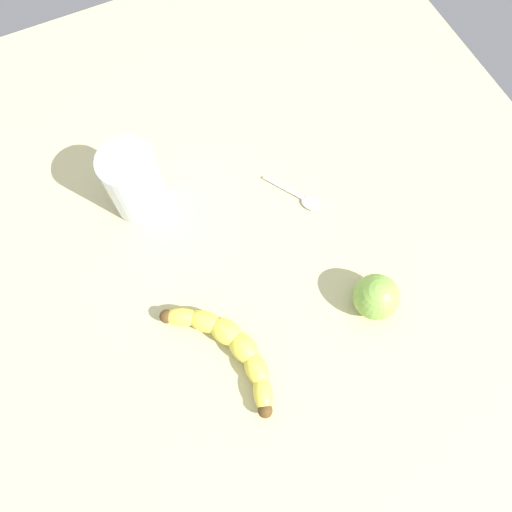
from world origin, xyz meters
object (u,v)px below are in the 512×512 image
(banana, at_px, (229,346))
(green_apple_fruit, at_px, (376,297))
(teaspoon, at_px, (307,201))
(smoothie_glass, at_px, (134,183))

(banana, xyz_separation_m, green_apple_fruit, (-0.03, -0.23, 0.02))
(green_apple_fruit, bearing_deg, teaspoon, 2.42)
(smoothie_glass, bearing_deg, banana, -173.62)
(smoothie_glass, xyz_separation_m, green_apple_fruit, (-0.33, -0.26, -0.02))
(banana, xyz_separation_m, teaspoon, (0.17, -0.22, -0.01))
(smoothie_glass, distance_m, green_apple_fruit, 0.42)
(banana, distance_m, smoothie_glass, 0.30)
(banana, bearing_deg, teaspoon, -74.14)
(teaspoon, bearing_deg, smoothie_glass, -148.04)
(banana, relative_size, green_apple_fruit, 3.01)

